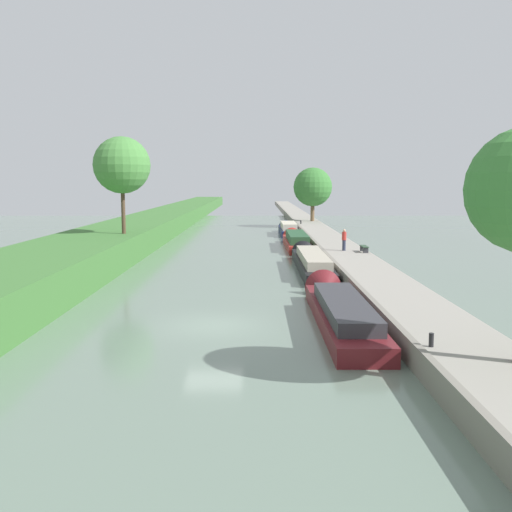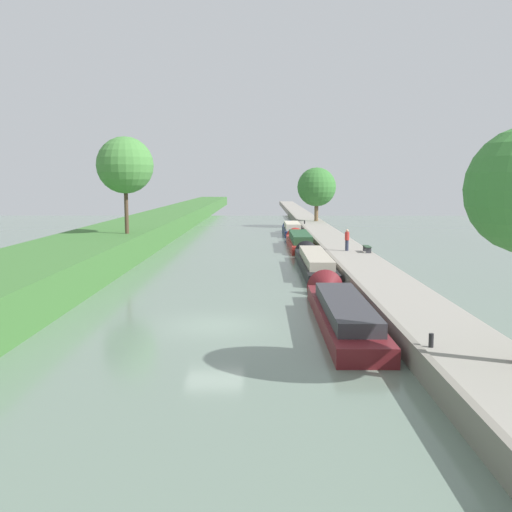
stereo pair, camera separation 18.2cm
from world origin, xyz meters
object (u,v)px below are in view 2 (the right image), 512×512
(narrowboat_black, at_px, (314,261))
(park_bench, at_px, (367,248))
(narrowboat_red, at_px, (299,241))
(person_walking, at_px, (347,239))
(narrowboat_maroon, at_px, (340,309))
(mooring_bollard_near, at_px, (431,340))
(narrowboat_navy, at_px, (292,229))
(mooring_bollard_far, at_px, (305,222))

(narrowboat_black, bearing_deg, park_bench, 32.23)
(narrowboat_red, bearing_deg, person_walking, -73.98)
(narrowboat_maroon, xyz_separation_m, park_bench, (4.46, 17.78, 0.71))
(narrowboat_black, distance_m, park_bench, 5.09)
(narrowboat_maroon, xyz_separation_m, mooring_bollard_near, (1.93, -7.07, 0.59))
(narrowboat_navy, bearing_deg, mooring_bollard_near, -87.84)
(person_walking, xyz_separation_m, mooring_bollard_far, (-1.14, 27.96, -0.65))
(narrowboat_maroon, bearing_deg, mooring_bollard_far, 87.63)
(mooring_bollard_near, bearing_deg, narrowboat_maroon, 105.29)
(narrowboat_navy, distance_m, person_walking, 23.80)
(narrowboat_black, xyz_separation_m, person_walking, (2.88, 3.60, 1.21))
(narrowboat_navy, distance_m, mooring_bollard_near, 49.37)
(person_walking, bearing_deg, mooring_bollard_far, 92.33)
(narrowboat_black, bearing_deg, narrowboat_navy, 90.25)
(narrowboat_navy, relative_size, park_bench, 6.88)
(narrowboat_navy, xyz_separation_m, park_bench, (4.39, -24.49, 0.65))
(narrowboat_navy, bearing_deg, narrowboat_maroon, -90.09)
(narrowboat_maroon, relative_size, narrowboat_black, 0.90)
(person_walking, xyz_separation_m, mooring_bollard_near, (-1.14, -25.75, -0.65))
(mooring_bollard_far, bearing_deg, person_walking, -87.67)
(mooring_bollard_far, bearing_deg, narrowboat_black, -93.16)
(narrowboat_red, xyz_separation_m, narrowboat_navy, (-0.02, 13.20, 0.00))
(narrowboat_red, xyz_separation_m, park_bench, (4.37, -11.29, 0.65))
(narrowboat_maroon, height_order, mooring_bollard_near, narrowboat_maroon)
(narrowboat_red, bearing_deg, narrowboat_navy, 90.09)
(narrowboat_maroon, height_order, mooring_bollard_far, narrowboat_maroon)
(narrowboat_maroon, height_order, park_bench, narrowboat_maroon)
(mooring_bollard_near, xyz_separation_m, park_bench, (2.53, 24.85, 0.12))
(narrowboat_maroon, xyz_separation_m, mooring_bollard_far, (1.93, 46.64, 0.59))
(narrowboat_red, relative_size, park_bench, 8.56)
(narrowboat_black, xyz_separation_m, narrowboat_red, (-0.10, 13.98, 0.03))
(narrowboat_black, distance_m, narrowboat_red, 13.98)
(narrowboat_navy, height_order, mooring_bollard_near, narrowboat_navy)
(mooring_bollard_near, relative_size, park_bench, 0.30)
(narrowboat_navy, xyz_separation_m, mooring_bollard_far, (1.86, 4.38, 0.53))
(narrowboat_maroon, xyz_separation_m, narrowboat_black, (0.19, 15.08, 0.03))
(narrowboat_black, distance_m, person_walking, 4.77)
(narrowboat_red, distance_m, person_walking, 10.86)
(person_walking, relative_size, mooring_bollard_near, 3.69)
(person_walking, height_order, mooring_bollard_far, person_walking)
(narrowboat_red, relative_size, mooring_bollard_near, 28.54)
(person_walking, distance_m, park_bench, 1.74)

